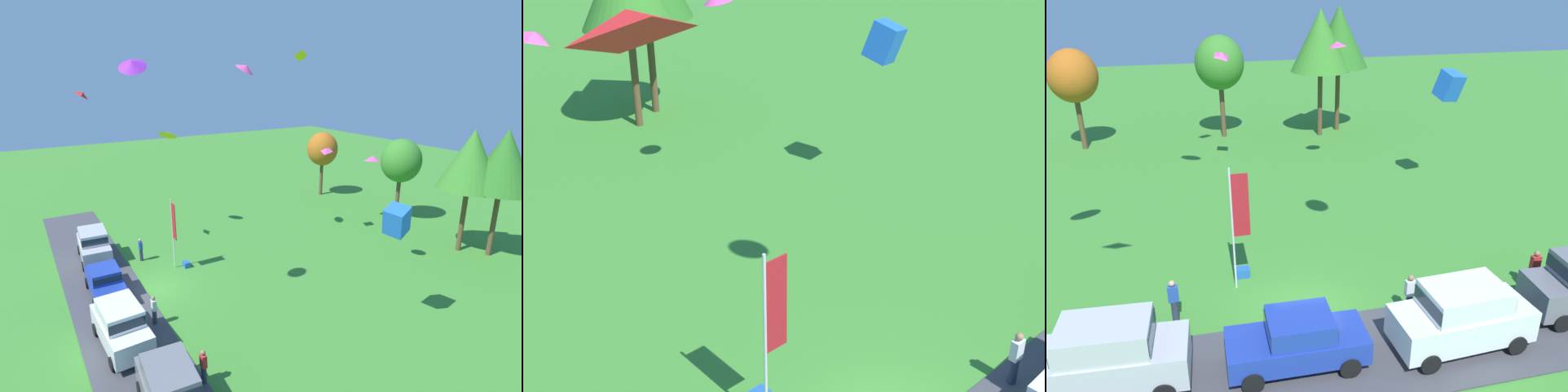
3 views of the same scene
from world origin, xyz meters
The scene contains 23 objects.
ground_plane centered at (0.00, 0.00, 0.00)m, with size 120.00×120.00×0.00m, color #3D842D.
pavement_strip centered at (0.00, -2.73, 0.03)m, with size 36.00×4.40×0.06m, color #424247.
car_suv_far_end centered at (-6.43, -2.35, 1.30)m, with size 4.70×2.26×2.28m.
car_sedan_near_entrance centered at (-0.83, -2.71, 1.04)m, with size 4.44×2.03×1.84m.
car_suv_mid_row centered at (4.58, -3.04, 1.30)m, with size 4.69×2.23×2.28m.
car_suv_by_flagpole centered at (10.05, -2.44, 1.30)m, with size 4.73×2.32×2.28m.
person_beside_suv centered at (-4.61, 0.50, 0.88)m, with size 0.36×0.24×1.71m.
person_on_lawn centered at (3.64, -1.11, 0.88)m, with size 0.36×0.24×1.71m.
person_watching_sky centered at (9.08, -0.64, 0.88)m, with size 0.36×0.24×1.71m.
tree_far_right centered at (-10.90, 22.48, 5.13)m, with size 3.31×3.31×6.99m.
tree_lone_near centered at (-0.92, 23.23, 5.54)m, with size 3.57×3.57×7.54m.
tree_far_left centered at (6.35, 21.88, 7.09)m, with size 4.42×4.42×9.33m.
tree_center_back centered at (8.07, 23.01, 7.18)m, with size 4.48×4.48×9.45m.
flag_banner centered at (-2.03, 2.19, 3.21)m, with size 0.71×0.08×5.07m.
cooler_box centered at (-1.91, 2.90, 0.20)m, with size 0.56×0.40×0.40m, color blue.
kite_delta_near_flag centered at (-3.61, 8.81, 13.48)m, with size 1.43×1.43×0.38m, color #EA4C9E.
kite_diamond_low_drifter centered at (-2.66, 12.95, 14.43)m, with size 0.74×1.03×0.36m, color yellow.
kite_delta_over_trees centered at (-9.28, 4.66, 8.35)m, with size 1.51×1.51×0.28m, color yellow.
kite_box_high_right centered at (10.22, 9.59, 6.03)m, with size 1.02×1.02×1.43m, color blue.
kite_diamond_high_left centered at (-1.32, 14.76, 7.30)m, with size 0.74×0.84×0.27m, color #EA4C9E.
kite_diamond_mid_center centered at (-7.32, -1.69, 11.73)m, with size 1.04×0.73×0.29m, color red.
kite_delta_trailing_tail centered at (2.81, -0.92, 13.51)m, with size 1.32×1.32×0.32m, color purple.
kite_delta_topmost centered at (4.99, 13.18, 7.88)m, with size 1.07×1.07×0.34m, color #EA4C9E.
Camera 1 is at (22.94, -6.24, 13.11)m, focal length 28.00 mm.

